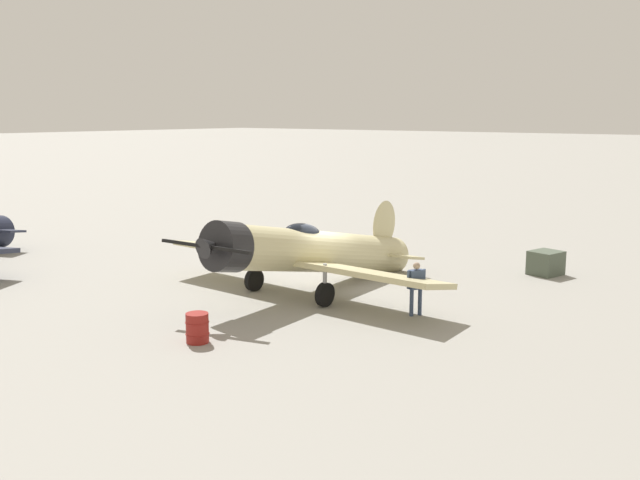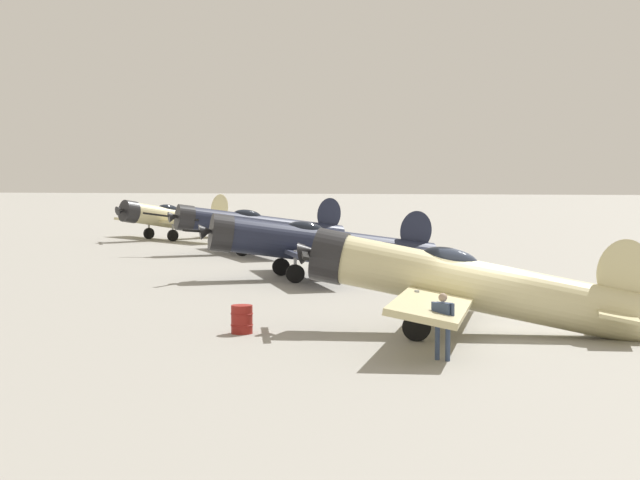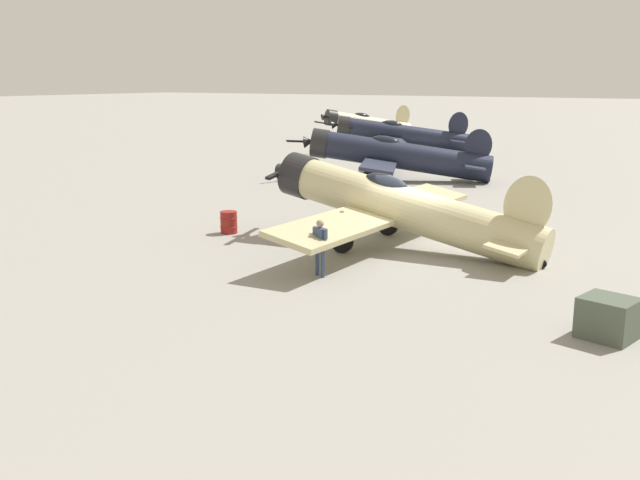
% 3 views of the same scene
% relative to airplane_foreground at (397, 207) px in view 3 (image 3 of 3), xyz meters
% --- Properties ---
extents(ground_plane, '(400.00, 400.00, 0.00)m').
position_rel_airplane_foreground_xyz_m(ground_plane, '(-0.51, 0.01, -1.44)').
color(ground_plane, gray).
extents(airplane_foreground, '(10.64, 11.40, 3.24)m').
position_rel_airplane_foreground_xyz_m(airplane_foreground, '(0.00, 0.00, 0.00)').
color(airplane_foreground, beige).
rests_on(airplane_foreground, ground_plane).
extents(airplane_mid_apron, '(10.44, 9.96, 3.08)m').
position_rel_airplane_foreground_xyz_m(airplane_mid_apron, '(7.25, -14.80, 0.03)').
color(airplane_mid_apron, '#1E2338').
rests_on(airplane_mid_apron, ground_plane).
extents(airplane_far_line, '(11.03, 10.20, 3.30)m').
position_rel_airplane_foreground_xyz_m(airplane_far_line, '(13.47, -28.35, 0.11)').
color(airplane_far_line, '#1E2338').
rests_on(airplane_far_line, ground_plane).
extents(airplane_outer_stand, '(10.32, 9.30, 3.27)m').
position_rel_airplane_foreground_xyz_m(airplane_outer_stand, '(22.28, -39.55, 0.01)').
color(airplane_outer_stand, beige).
rests_on(airplane_outer_stand, ground_plane).
extents(ground_crew_mechanic, '(0.60, 0.42, 1.70)m').
position_rel_airplane_foreground_xyz_m(ground_crew_mechanic, '(0.32, 4.49, -0.41)').
color(ground_crew_mechanic, '#384766').
rests_on(ground_crew_mechanic, ground_plane).
extents(equipment_crate, '(1.35, 1.27, 0.94)m').
position_rel_airplane_foreground_xyz_m(equipment_crate, '(-7.87, 5.46, -0.97)').
color(equipment_crate, '#4C5647').
rests_on(equipment_crate, ground_plane).
extents(fuel_drum, '(0.66, 0.66, 0.83)m').
position_rel_airplane_foreground_xyz_m(fuel_drum, '(6.40, 1.16, -1.03)').
color(fuel_drum, maroon).
rests_on(fuel_drum, ground_plane).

